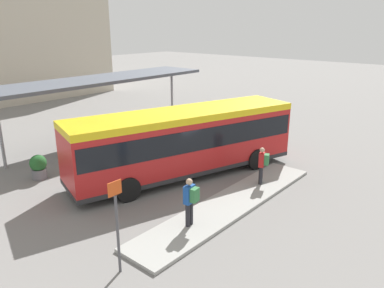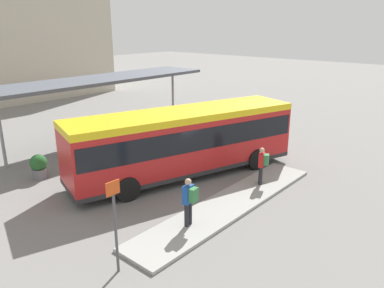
{
  "view_description": "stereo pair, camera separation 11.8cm",
  "coord_description": "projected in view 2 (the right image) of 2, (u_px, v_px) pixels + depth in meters",
  "views": [
    {
      "loc": [
        -12.18,
        -10.92,
        6.75
      ],
      "look_at": [
        0.54,
        0.0,
        1.38
      ],
      "focal_mm": 35.0,
      "sensor_mm": 36.0,
      "label": 1
    },
    {
      "loc": [
        -12.1,
        -11.01,
        6.75
      ],
      "look_at": [
        0.54,
        0.0,
        1.38
      ],
      "focal_mm": 35.0,
      "sensor_mm": 36.0,
      "label": 2
    }
  ],
  "objects": [
    {
      "name": "potted_planter_near_shelter",
      "position": [
        39.0,
        166.0,
        17.04
      ],
      "size": [
        0.75,
        0.75,
        1.14
      ],
      "color": "slate",
      "rests_on": "ground_plane"
    },
    {
      "name": "station_shelter",
      "position": [
        101.0,
        80.0,
        21.6
      ],
      "size": [
        13.99,
        3.25,
        3.81
      ],
      "color": "#4C515B",
      "rests_on": "ground_plane"
    },
    {
      "name": "bicycle_red",
      "position": [
        205.0,
        112.0,
        28.51
      ],
      "size": [
        0.48,
        1.72,
        0.74
      ],
      "rotation": [
        0.0,
        0.0,
        -1.59
      ],
      "color": "black",
      "rests_on": "ground_plane"
    },
    {
      "name": "pedestrian_companion",
      "position": [
        189.0,
        199.0,
        12.64
      ],
      "size": [
        0.45,
        0.48,
        1.73
      ],
      "rotation": [
        0.0,
        0.0,
        1.7
      ],
      "color": "#232328",
      "rests_on": "curb_island"
    },
    {
      "name": "city_bus",
      "position": [
        184.0,
        138.0,
        17.1
      ],
      "size": [
        11.02,
        5.67,
        3.06
      ],
      "rotation": [
        0.0,
        0.0,
        -0.31
      ],
      "color": "red",
      "rests_on": "ground_plane"
    },
    {
      "name": "platform_sign",
      "position": [
        115.0,
        223.0,
        10.25
      ],
      "size": [
        0.44,
        0.08,
        2.8
      ],
      "color": "#4C4C51",
      "rests_on": "ground_plane"
    },
    {
      "name": "pedestrian_waiting",
      "position": [
        262.0,
        163.0,
        16.03
      ],
      "size": [
        0.49,
        0.52,
        1.65
      ],
      "rotation": [
        0.0,
        0.0,
        1.98
      ],
      "color": "#232328",
      "rests_on": "curb_island"
    },
    {
      "name": "bicycle_orange",
      "position": [
        213.0,
        114.0,
        27.99
      ],
      "size": [
        0.48,
        1.67,
        0.73
      ],
      "rotation": [
        0.0,
        0.0,
        1.74
      ],
      "color": "black",
      "rests_on": "ground_plane"
    },
    {
      "name": "ground_plane",
      "position": [
        185.0,
        174.0,
        17.64
      ],
      "size": [
        120.0,
        120.0,
        0.0
      ],
      "primitive_type": "plane",
      "color": "slate"
    },
    {
      "name": "curb_island",
      "position": [
        230.0,
        204.0,
        14.62
      ],
      "size": [
        9.95,
        1.8,
        0.12
      ],
      "color": "#9E9E99",
      "rests_on": "ground_plane"
    }
  ]
}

